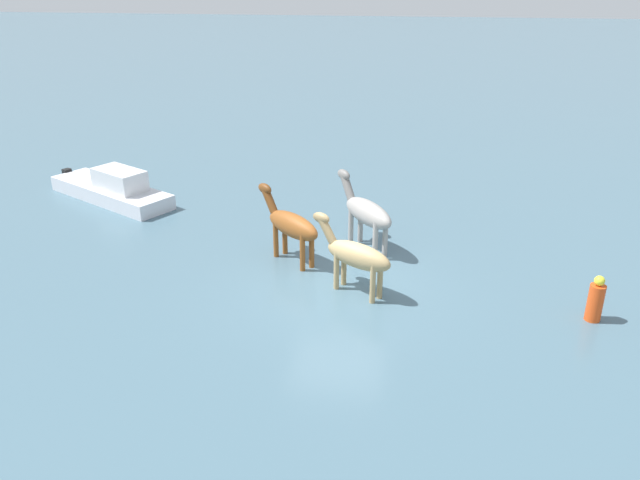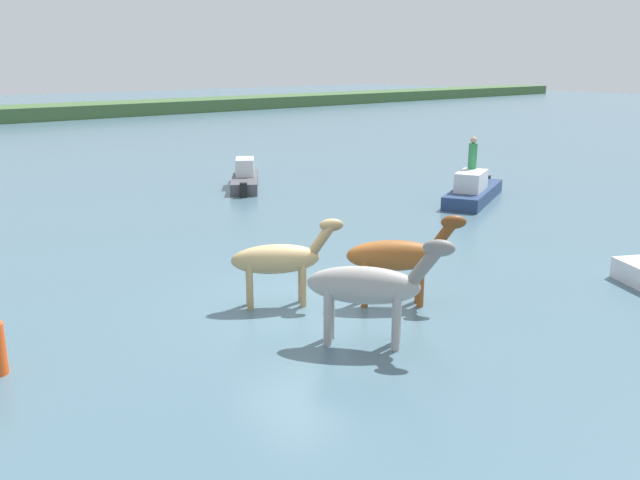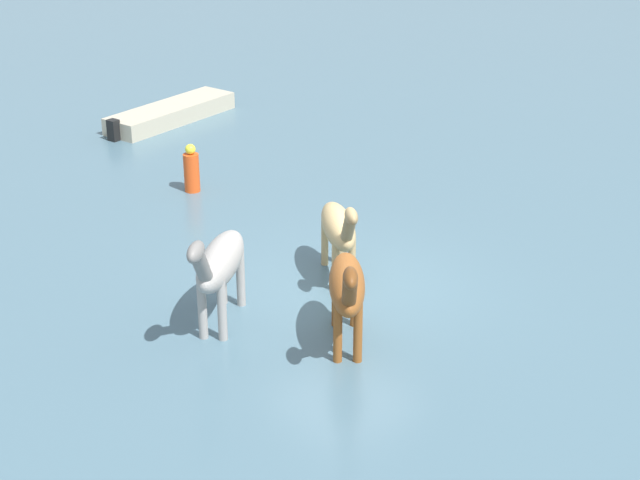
# 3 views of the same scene
# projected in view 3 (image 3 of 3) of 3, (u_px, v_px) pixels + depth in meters

# --- Properties ---
(ground_plane) EXTENTS (197.43, 197.43, 0.00)m
(ground_plane) POSITION_uv_depth(u_px,v_px,m) (346.00, 290.00, 18.02)
(ground_plane) COLOR #476675
(horse_dun_straggler) EXTENTS (2.25, 1.57, 1.88)m
(horse_dun_straggler) POSITION_uv_depth(u_px,v_px,m) (339.00, 228.00, 18.03)
(horse_dun_straggler) COLOR tan
(horse_dun_straggler) RESTS_ON ground_plane
(horse_pinto_flank) EXTENTS (2.19, 1.94, 1.97)m
(horse_pinto_flank) POSITION_uv_depth(u_px,v_px,m) (347.00, 287.00, 15.73)
(horse_pinto_flank) COLOR brown
(horse_pinto_flank) RESTS_ON ground_plane
(horse_rear_stallion) EXTENTS (2.02, 2.32, 2.08)m
(horse_rear_stallion) POSITION_uv_depth(u_px,v_px,m) (219.00, 264.00, 16.39)
(horse_rear_stallion) COLOR #9E9993
(horse_rear_stallion) RESTS_ON ground_plane
(boat_skiff_near) EXTENTS (2.04, 4.39, 0.72)m
(boat_skiff_near) POSITION_uv_depth(u_px,v_px,m) (170.00, 116.00, 27.49)
(boat_skiff_near) COLOR #B7AD93
(boat_skiff_near) RESTS_ON ground_plane
(buoy_channel_marker) EXTENTS (0.36, 0.36, 1.14)m
(buoy_channel_marker) POSITION_uv_depth(u_px,v_px,m) (192.00, 170.00, 22.40)
(buoy_channel_marker) COLOR #E54C19
(buoy_channel_marker) RESTS_ON ground_plane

